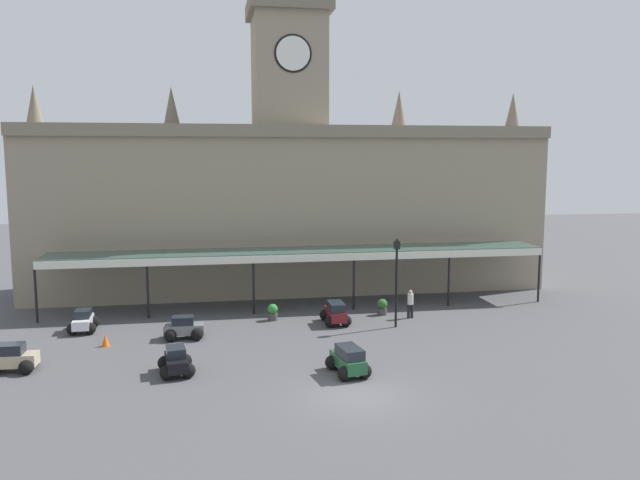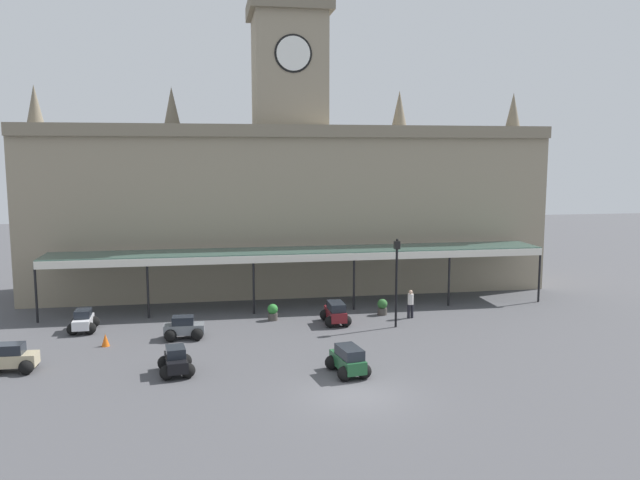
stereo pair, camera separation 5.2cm
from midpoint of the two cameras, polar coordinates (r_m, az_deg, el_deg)
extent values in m
plane|color=#4A4A4E|center=(26.22, 3.24, -13.64)|extent=(140.00, 140.00, 0.00)
cube|color=gray|center=(45.29, -2.69, 2.81)|extent=(35.28, 6.93, 11.42)
cube|color=gray|center=(41.57, -2.11, 9.71)|extent=(35.28, 0.30, 0.80)
cube|color=gray|center=(45.48, -2.77, 14.72)|extent=(4.80, 4.80, 7.42)
cube|color=#766C59|center=(46.19, -2.81, 19.91)|extent=(5.50, 5.50, 1.00)
cylinder|color=white|center=(43.19, -2.36, 16.30)|extent=(2.20, 0.12, 2.20)
cylinder|color=black|center=(43.23, -2.37, 16.29)|extent=(2.46, 0.06, 2.46)
cone|color=#6E6554|center=(46.25, -24.08, 10.96)|extent=(1.10, 1.10, 2.60)
cone|color=#6E6554|center=(44.97, -13.05, 11.53)|extent=(1.10, 1.10, 2.60)
cone|color=#6E6554|center=(46.89, 7.12, 11.50)|extent=(1.10, 1.10, 2.60)
cone|color=#6E6554|center=(50.09, 16.87, 10.98)|extent=(1.10, 1.10, 2.60)
cube|color=#38564C|center=(39.96, -1.67, -0.98)|extent=(30.76, 3.20, 0.16)
cube|color=silver|center=(38.43, -1.33, -1.63)|extent=(30.76, 0.12, 0.44)
cylinder|color=black|center=(39.70, -23.96, -4.35)|extent=(0.14, 0.14, 3.45)
cylinder|color=black|center=(38.64, -15.06, -4.26)|extent=(0.14, 0.14, 3.45)
cylinder|color=black|center=(38.54, -5.89, -4.06)|extent=(0.14, 0.14, 3.45)
cylinder|color=black|center=(39.42, 3.08, -3.77)|extent=(0.14, 0.14, 3.45)
cylinder|color=black|center=(41.21, 11.47, -3.41)|extent=(0.14, 0.14, 3.45)
cylinder|color=black|center=(43.80, 19.00, -3.03)|extent=(0.14, 0.14, 3.45)
cube|color=black|center=(29.05, -12.67, -10.58)|extent=(1.15, 2.15, 0.50)
cube|color=#1E232B|center=(28.96, -12.71, -9.68)|extent=(0.94, 1.20, 0.42)
sphere|color=black|center=(28.51, -11.64, -11.33)|extent=(0.64, 0.64, 0.64)
sphere|color=black|center=(28.45, -13.44, -11.42)|extent=(0.64, 0.64, 0.64)
sphere|color=black|center=(29.79, -11.92, -10.50)|extent=(0.64, 0.64, 0.64)
sphere|color=black|center=(29.73, -13.63, -10.59)|extent=(0.64, 0.64, 0.64)
cube|color=slate|center=(34.24, -11.97, -7.76)|extent=(2.07, 0.92, 0.50)
cube|color=#1E232B|center=(34.13, -12.08, -7.01)|extent=(1.12, 0.82, 0.42)
sphere|color=black|center=(34.68, -10.80, -7.87)|extent=(0.64, 0.64, 0.64)
sphere|color=black|center=(33.84, -10.85, -8.27)|extent=(0.64, 0.64, 0.64)
sphere|color=black|center=(34.77, -13.04, -7.90)|extent=(0.64, 0.64, 0.64)
sphere|color=black|center=(33.92, -13.16, -8.29)|extent=(0.64, 0.64, 0.64)
cube|color=silver|center=(37.13, -20.32, -6.86)|extent=(0.94, 2.08, 0.50)
cube|color=#1E232B|center=(37.07, -20.34, -6.16)|extent=(0.83, 1.12, 0.42)
sphere|color=black|center=(36.47, -19.77, -7.42)|extent=(0.64, 0.64, 0.64)
sphere|color=black|center=(36.61, -21.15, -7.43)|extent=(0.64, 0.64, 0.64)
sphere|color=black|center=(37.76, -19.49, -6.90)|extent=(0.64, 0.64, 0.64)
sphere|color=black|center=(37.90, -20.81, -6.91)|extent=(0.64, 0.64, 0.64)
cube|color=#1E512D|center=(28.36, 2.54, -10.79)|extent=(1.26, 2.37, 0.55)
cube|color=#1E232B|center=(28.03, 2.70, -9.95)|extent=(1.07, 1.67, 0.45)
sphere|color=black|center=(28.97, 1.12, -10.86)|extent=(0.64, 0.64, 0.64)
sphere|color=black|center=(29.28, 2.80, -10.67)|extent=(0.64, 0.64, 0.64)
sphere|color=black|center=(27.60, 2.26, -11.82)|extent=(0.64, 0.64, 0.64)
sphere|color=black|center=(27.92, 4.01, -11.59)|extent=(0.64, 0.64, 0.64)
cube|color=tan|center=(31.67, -25.83, -9.59)|extent=(2.28, 0.97, 0.55)
cube|color=#1E232B|center=(31.60, -26.23, -8.71)|extent=(1.57, 0.88, 0.45)
sphere|color=black|center=(31.92, -24.22, -9.79)|extent=(0.64, 0.64, 0.64)
sphere|color=black|center=(31.10, -24.68, -10.27)|extent=(0.64, 0.64, 0.64)
cube|color=maroon|center=(36.44, 1.42, -6.61)|extent=(0.91, 2.26, 0.55)
cube|color=#1E232B|center=(36.13, 1.49, -5.92)|extent=(0.84, 1.56, 0.45)
sphere|color=black|center=(37.14, 0.50, -6.69)|extent=(0.64, 0.64, 0.64)
sphere|color=black|center=(37.32, 1.86, -6.63)|extent=(0.64, 0.64, 0.64)
sphere|color=black|center=(35.67, 0.96, -7.30)|extent=(0.64, 0.64, 0.64)
sphere|color=black|center=(35.85, 2.38, -7.23)|extent=(0.64, 0.64, 0.64)
cylinder|color=black|center=(37.95, 7.95, -6.32)|extent=(0.17, 0.17, 0.82)
cylinder|color=black|center=(38.05, 8.24, -6.29)|extent=(0.17, 0.17, 0.82)
cylinder|color=silver|center=(37.84, 8.12, -5.24)|extent=(0.34, 0.34, 0.62)
sphere|color=tan|center=(37.74, 8.13, -4.61)|extent=(0.23, 0.23, 0.23)
cylinder|color=black|center=(35.55, 6.86, -4.30)|extent=(0.13, 0.13, 4.39)
cube|color=black|center=(35.13, 6.92, -0.45)|extent=(0.30, 0.30, 0.44)
sphere|color=black|center=(35.09, 6.93, 0.01)|extent=(0.14, 0.14, 0.14)
cone|color=orange|center=(34.01, -18.54, -8.45)|extent=(0.40, 0.40, 0.63)
cylinder|color=#47423D|center=(38.60, 5.61, -6.35)|extent=(0.56, 0.56, 0.42)
sphere|color=#2D612C|center=(38.50, 5.62, -5.70)|extent=(0.60, 0.60, 0.60)
cylinder|color=#47423D|center=(37.29, -4.19, -6.83)|extent=(0.56, 0.56, 0.42)
sphere|color=#2E7D32|center=(37.18, -4.20, -6.16)|extent=(0.60, 0.60, 0.60)
camera|label=1|loc=(0.03, -89.96, 0.01)|focal=35.89mm
camera|label=2|loc=(0.03, 90.04, -0.01)|focal=35.89mm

